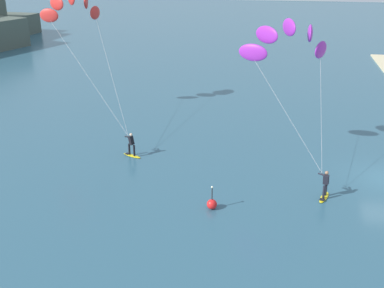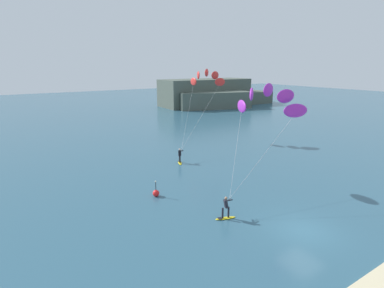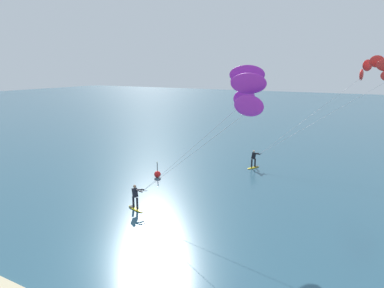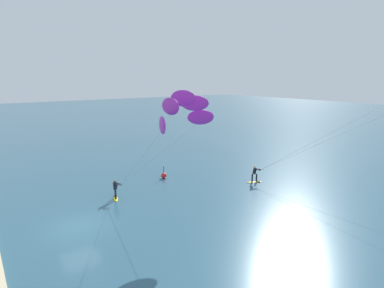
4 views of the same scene
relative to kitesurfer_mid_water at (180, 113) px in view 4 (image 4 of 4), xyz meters
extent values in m
plane|color=#2D566B|center=(-2.78, -6.55, -7.57)|extent=(240.00, 240.00, 0.00)
ellipsoid|color=yellow|center=(-2.40, 10.05, -7.53)|extent=(0.94, 1.52, 0.08)
cube|color=black|center=(-2.23, 10.43, -7.48)|extent=(0.38, 0.37, 0.02)
cylinder|color=black|center=(-2.49, 9.85, -7.10)|extent=(0.14, 0.14, 0.78)
cylinder|color=black|center=(-2.31, 10.25, -7.10)|extent=(0.14, 0.14, 0.78)
cube|color=black|center=(-2.40, 10.05, -6.41)|extent=(0.40, 0.41, 0.63)
sphere|color=beige|center=(-2.40, 10.05, -5.99)|extent=(0.20, 0.20, 0.20)
cylinder|color=black|center=(-1.98, 10.40, -6.26)|extent=(0.44, 0.38, 0.03)
cylinder|color=black|center=(-2.26, 10.31, -6.23)|extent=(0.36, 0.57, 0.15)
cylinder|color=black|center=(-2.12, 10.14, -6.23)|extent=(0.60, 0.27, 0.15)
cylinder|color=#B2B2B7|center=(2.90, 13.26, -2.91)|extent=(9.77, 5.74, 6.72)
cylinder|color=#B2B2B7|center=(1.67, 14.73, -2.91)|extent=(7.31, 8.66, 6.72)
ellipsoid|color=yellow|center=(-6.12, -2.53, -7.53)|extent=(1.54, 0.80, 0.08)
cube|color=black|center=(-6.51, -2.40, -7.48)|extent=(0.35, 0.36, 0.02)
cylinder|color=black|center=(-5.91, -2.60, -7.10)|extent=(0.14, 0.14, 0.78)
cylinder|color=black|center=(-6.32, -2.46, -7.10)|extent=(0.14, 0.14, 0.78)
cube|color=black|center=(-6.12, -2.53, -6.41)|extent=(0.40, 0.38, 0.63)
sphere|color=#9E7051|center=(-6.12, -2.53, -5.99)|extent=(0.20, 0.20, 0.20)
cylinder|color=black|center=(-5.61, -2.32, -6.26)|extent=(0.52, 0.24, 0.03)
cylinder|color=black|center=(-5.90, -2.32, -6.23)|extent=(0.49, 0.48, 0.15)
cylinder|color=black|center=(-5.82, -2.53, -6.23)|extent=(0.60, 0.10, 0.15)
ellipsoid|color=purple|center=(1.11, -2.05, -0.48)|extent=(1.99, 1.07, 1.10)
ellipsoid|color=purple|center=(0.79, -1.26, 0.61)|extent=(2.02, 0.32, 1.10)
ellipsoid|color=purple|center=(0.23, 0.09, 1.03)|extent=(1.99, 1.07, 1.10)
ellipsoid|color=purple|center=(-0.33, 1.45, 0.61)|extent=(1.66, 1.65, 1.10)
ellipsoid|color=purple|center=(-0.66, 2.24, -0.48)|extent=(1.07, 1.99, 1.10)
cylinder|color=#B2B2B7|center=(-2.25, -2.19, -3.52)|extent=(6.73, 0.28, 5.49)
cylinder|color=#B2B2B7|center=(-3.13, -0.04, -3.52)|extent=(4.96, 4.58, 5.49)
sphere|color=red|center=(-8.56, 3.56, -7.29)|extent=(0.56, 0.56, 0.56)
cylinder|color=#262628|center=(-8.56, 3.56, -6.66)|extent=(0.06, 0.06, 0.70)
sphere|color=#F2F2CC|center=(-8.56, 3.56, -6.25)|extent=(0.12, 0.12, 0.12)
camera|label=1|loc=(-31.33, 0.23, 5.40)|focal=44.91mm
camera|label=2|loc=(-18.64, -17.48, 2.99)|focal=28.20mm
camera|label=3|loc=(6.86, -18.59, 1.43)|focal=31.43mm
camera|label=4|loc=(18.02, -11.74, 2.44)|focal=29.69mm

